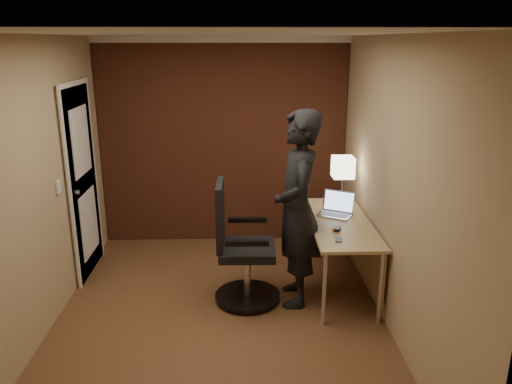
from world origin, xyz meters
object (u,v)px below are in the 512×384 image
Objects in this scene: desk_lamp at (343,168)px; laptop at (336,208)px; office_chair at (239,251)px; desk at (346,233)px; mouse at (337,229)px; phone at (339,240)px; person at (297,210)px.

laptop is at bearing -110.16° from desk_lamp.
office_chair is (-1.00, -0.44, -0.27)m from laptop.
desk is 0.33m from mouse.
mouse is 0.24m from phone.
person is (-0.35, 0.26, 0.20)m from phone.
desk_lamp is at bearing 99.38° from mouse.
laptop is 3.60× the size of phone.
person is at bearing -127.73° from desk_lamp.
laptop is at bearing 23.49° from office_chair.
desk is 0.54m from phone.
mouse is at bearing -120.36° from desk.
person is at bearing -159.67° from mouse.
office_chair is at bearing -88.88° from person.
person is at bearing -0.18° from office_chair.
mouse is at bearing -100.15° from laptop.
laptop is 4.14× the size of mouse.
person reaches higher than mouse.
desk_lamp is 0.87m from mouse.
mouse is 0.09× the size of office_chair.
desk is at bearing 12.08° from office_chair.
office_chair is at bearing 172.70° from phone.
laptop is at bearing 103.41° from mouse.
mouse is (-0.08, -0.46, -0.05)m from laptop.
mouse is 0.42m from person.
office_chair reaches higher than laptop.
office_chair is at bearing -146.70° from desk_lamp.
mouse reaches higher than desk.
mouse is at bearing -104.17° from desk_lamp.
phone is 0.06× the size of person.
mouse is 0.95m from office_chair.
laptop reaches higher than mouse.
phone is at bearing -73.42° from mouse.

